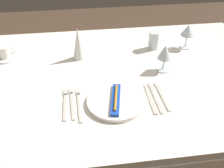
# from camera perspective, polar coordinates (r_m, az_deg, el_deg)

# --- Properties ---
(ground_plane) EXTENTS (6.00, 6.00, 0.00)m
(ground_plane) POSITION_cam_1_polar(r_m,az_deg,el_deg) (1.88, -1.08, -17.20)
(ground_plane) COLOR #4C3828
(dining_table) EXTENTS (1.80, 1.11, 0.74)m
(dining_table) POSITION_cam_1_polar(r_m,az_deg,el_deg) (1.41, -1.37, -0.85)
(dining_table) COLOR silver
(dining_table) RESTS_ON ground
(dinner_plate) EXTENTS (0.25, 0.25, 0.02)m
(dinner_plate) POSITION_cam_1_polar(r_m,az_deg,el_deg) (1.18, 0.80, -3.82)
(dinner_plate) COLOR white
(dinner_plate) RESTS_ON dining_table
(toothbrush_package) EXTENTS (0.08, 0.21, 0.02)m
(toothbrush_package) POSITION_cam_1_polar(r_m,az_deg,el_deg) (1.17, 0.80, -3.18)
(toothbrush_package) COLOR blue
(toothbrush_package) RESTS_ON dinner_plate
(fork_outer) EXTENTS (0.02, 0.23, 0.00)m
(fork_outer) POSITION_cam_1_polar(r_m,az_deg,el_deg) (1.19, -7.00, -4.10)
(fork_outer) COLOR beige
(fork_outer) RESTS_ON dining_table
(fork_inner) EXTENTS (0.03, 0.22, 0.00)m
(fork_inner) POSITION_cam_1_polar(r_m,az_deg,el_deg) (1.20, -8.47, -3.75)
(fork_inner) COLOR beige
(fork_inner) RESTS_ON dining_table
(fork_salad) EXTENTS (0.02, 0.21, 0.00)m
(fork_salad) POSITION_cam_1_polar(r_m,az_deg,el_deg) (1.20, -9.91, -3.95)
(fork_salad) COLOR beige
(fork_salad) RESTS_ON dining_table
(dinner_knife) EXTENTS (0.02, 0.22, 0.00)m
(dinner_knife) POSITION_cam_1_polar(r_m,az_deg,el_deg) (1.21, 8.20, -3.21)
(dinner_knife) COLOR beige
(dinner_knife) RESTS_ON dining_table
(spoon_soup) EXTENTS (0.03, 0.23, 0.01)m
(spoon_soup) POSITION_cam_1_polar(r_m,az_deg,el_deg) (1.25, 8.82, -1.97)
(spoon_soup) COLOR beige
(spoon_soup) RESTS_ON dining_table
(spoon_dessert) EXTENTS (0.03, 0.21, 0.01)m
(spoon_dessert) POSITION_cam_1_polar(r_m,az_deg,el_deg) (1.26, 10.18, -1.76)
(spoon_dessert) COLOR beige
(spoon_dessert) RESTS_ON dining_table
(saucer_left) EXTENTS (0.14, 0.14, 0.01)m
(saucer_left) POSITION_cam_1_polar(r_m,az_deg,el_deg) (1.62, -21.61, 5.28)
(saucer_left) COLOR white
(saucer_left) RESTS_ON dining_table
(coffee_cup_left) EXTENTS (0.10, 0.07, 0.06)m
(coffee_cup_left) POSITION_cam_1_polar(r_m,az_deg,el_deg) (1.60, -21.83, 6.42)
(coffee_cup_left) COLOR white
(coffee_cup_left) RESTS_ON saucer_left
(wine_glass_centre) EXTENTS (0.07, 0.07, 0.14)m
(wine_glass_centre) POSITION_cam_1_polar(r_m,az_deg,el_deg) (1.38, 11.14, 6.41)
(wine_glass_centre) COLOR silver
(wine_glass_centre) RESTS_ON dining_table
(wine_glass_left) EXTENTS (0.08, 0.08, 0.14)m
(wine_glass_left) POSITION_cam_1_polar(r_m,az_deg,el_deg) (1.63, 15.77, 10.66)
(wine_glass_left) COLOR silver
(wine_glass_left) RESTS_ON dining_table
(drink_tumbler) EXTENTS (0.06, 0.06, 0.10)m
(drink_tumbler) POSITION_cam_1_polar(r_m,az_deg,el_deg) (1.61, 8.81, 8.94)
(drink_tumbler) COLOR silver
(drink_tumbler) RESTS_ON dining_table
(napkin_folded) EXTENTS (0.07, 0.07, 0.18)m
(napkin_folded) POSITION_cam_1_polar(r_m,az_deg,el_deg) (1.48, -7.15, 8.47)
(napkin_folded) COLOR white
(napkin_folded) RESTS_ON dining_table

